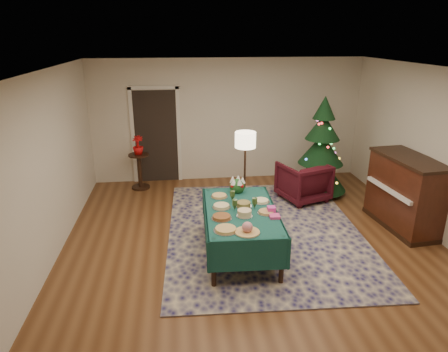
{
  "coord_description": "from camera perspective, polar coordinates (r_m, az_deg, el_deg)",
  "views": [
    {
      "loc": [
        -1.13,
        -5.21,
        3.18
      ],
      "look_at": [
        -0.38,
        1.07,
        0.91
      ],
      "focal_mm": 32.0,
      "sensor_mm": 36.0,
      "label": 1
    }
  ],
  "objects": [
    {
      "name": "platter_1",
      "position": [
        5.25,
        3.35,
        -7.54
      ],
      "size": [
        0.34,
        0.34,
        0.16
      ],
      "color": "silver",
      "rests_on": "buffet_table"
    },
    {
      "name": "floor_lamp",
      "position": [
        7.13,
        3.06,
        4.46
      ],
      "size": [
        0.37,
        0.37,
        1.54
      ],
      "color": "#A57F3F",
      "rests_on": "ground"
    },
    {
      "name": "doorway",
      "position": [
        8.95,
        -9.69,
        5.97
      ],
      "size": [
        1.08,
        0.04,
        2.16
      ],
      "color": "black",
      "rests_on": "ground"
    },
    {
      "name": "platter_4",
      "position": [
        5.83,
        6.05,
        -5.15
      ],
      "size": [
        0.26,
        0.26,
        0.04
      ],
      "color": "silver",
      "rests_on": "buffet_table"
    },
    {
      "name": "centerpiece",
      "position": [
        6.53,
        1.9,
        -1.26
      ],
      "size": [
        0.26,
        0.26,
        0.3
      ],
      "color": "#1E4C1E",
      "rests_on": "buffet_table"
    },
    {
      "name": "platter_5",
      "position": [
        5.98,
        -0.38,
        -4.36
      ],
      "size": [
        0.28,
        0.28,
        0.05
      ],
      "color": "silver",
      "rests_on": "buffet_table"
    },
    {
      "name": "rug",
      "position": [
        6.9,
        5.69,
        -7.72
      ],
      "size": [
        3.37,
        4.33,
        0.02
      ],
      "primitive_type": "cube",
      "rotation": [
        0.0,
        0.0,
        -0.04
      ],
      "color": "#151247",
      "rests_on": "ground"
    },
    {
      "name": "platter_7",
      "position": [
        6.2,
        5.32,
        -3.57
      ],
      "size": [
        0.27,
        0.27,
        0.04
      ],
      "color": "silver",
      "rests_on": "buffet_table"
    },
    {
      "name": "platter_0",
      "position": [
        5.31,
        0.24,
        -7.65
      ],
      "size": [
        0.32,
        0.32,
        0.05
      ],
      "color": "silver",
      "rests_on": "buffet_table"
    },
    {
      "name": "napkin_stack",
      "position": [
        5.72,
        7.24,
        -5.73
      ],
      "size": [
        0.15,
        0.15,
        0.04
      ],
      "primitive_type": "cube",
      "rotation": [
        0.0,
        0.0,
        -0.04
      ],
      "color": "#DF3E82",
      "rests_on": "buffet_table"
    },
    {
      "name": "platter_6",
      "position": [
        6.03,
        2.8,
        -4.06
      ],
      "size": [
        0.25,
        0.25,
        0.07
      ],
      "color": "silver",
      "rests_on": "buffet_table"
    },
    {
      "name": "gift_box",
      "position": [
        5.85,
        6.79,
        -4.81
      ],
      "size": [
        0.12,
        0.12,
        0.1
      ],
      "primitive_type": "cube",
      "rotation": [
        0.0,
        0.0,
        -0.04
      ],
      "color": "#CF399A",
      "rests_on": "buffet_table"
    },
    {
      "name": "buffet_table",
      "position": [
        5.97,
        2.4,
        -6.14
      ],
      "size": [
        1.15,
        1.89,
        0.72
      ],
      "color": "black",
      "rests_on": "ground"
    },
    {
      "name": "platter_8",
      "position": [
        6.36,
        -0.68,
        -2.87
      ],
      "size": [
        0.27,
        0.27,
        0.04
      ],
      "color": "silver",
      "rests_on": "buffet_table"
    },
    {
      "name": "goblet_0",
      "position": [
        6.18,
        1.22,
        -2.85
      ],
      "size": [
        0.08,
        0.08,
        0.17
      ],
      "color": "#2D471E",
      "rests_on": "buffet_table"
    },
    {
      "name": "piano",
      "position": [
        7.45,
        24.45,
        -2.28
      ],
      "size": [
        0.8,
        1.5,
        1.26
      ],
      "color": "black",
      "rests_on": "ground"
    },
    {
      "name": "platter_3",
      "position": [
        5.71,
        2.94,
        -5.33
      ],
      "size": [
        0.23,
        0.23,
        0.1
      ],
      "color": "silver",
      "rests_on": "buffet_table"
    },
    {
      "name": "room_shell",
      "position": [
        5.64,
        5.13,
        0.71
      ],
      "size": [
        7.0,
        7.0,
        7.0
      ],
      "color": "#593319",
      "rests_on": "ground"
    },
    {
      "name": "platter_2",
      "position": [
        5.64,
        -0.35,
        -5.9
      ],
      "size": [
        0.29,
        0.29,
        0.05
      ],
      "color": "silver",
      "rests_on": "buffet_table"
    },
    {
      "name": "potted_plant",
      "position": [
        8.61,
        -12.17,
        3.77
      ],
      "size": [
        0.22,
        0.4,
        0.22
      ],
      "primitive_type": "imported",
      "color": "red",
      "rests_on": "side_table"
    },
    {
      "name": "armchair",
      "position": [
        8.1,
        11.27,
        -0.51
      ],
      "size": [
        1.05,
        1.02,
        0.87
      ],
      "primitive_type": "imported",
      "rotation": [
        0.0,
        0.0,
        3.47
      ],
      "color": "#400D17",
      "rests_on": "ground"
    },
    {
      "name": "side_table",
      "position": [
        8.76,
        -11.94,
        0.59
      ],
      "size": [
        0.43,
        0.43,
        0.77
      ],
      "color": "black",
      "rests_on": "ground"
    },
    {
      "name": "christmas_tree",
      "position": [
        8.38,
        13.7,
        3.46
      ],
      "size": [
        1.37,
        1.37,
        2.04
      ],
      "color": "black",
      "rests_on": "ground"
    },
    {
      "name": "goblet_1",
      "position": [
        5.94,
        4.41,
        -3.86
      ],
      "size": [
        0.08,
        0.08,
        0.17
      ],
      "color": "#2D471E",
      "rests_on": "buffet_table"
    },
    {
      "name": "goblet_2",
      "position": [
        5.87,
        1.55,
        -4.12
      ],
      "size": [
        0.08,
        0.08,
        0.17
      ],
      "color": "#2D471E",
      "rests_on": "buffet_table"
    }
  ]
}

